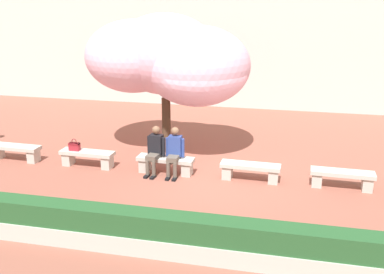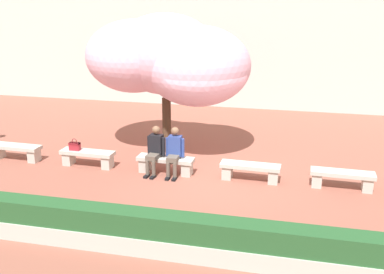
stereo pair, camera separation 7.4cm
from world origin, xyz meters
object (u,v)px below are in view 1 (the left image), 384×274
stone_bench_near_east (250,170)px  stone_bench_east_end (342,177)px  stone_bench_center (166,163)px  handbag (74,146)px  cherry_tree_main (167,59)px  stone_bench_near_west (87,156)px  person_seated_left (155,148)px  person_seated_right (174,150)px  stone_bench_west_end (15,151)px

stone_bench_near_east → stone_bench_east_end: 2.25m
stone_bench_center → handbag: size_ratio=4.54×
stone_bench_east_end → cherry_tree_main: 5.77m
stone_bench_near_west → stone_bench_near_east: bearing=0.0°
stone_bench_near_east → stone_bench_east_end: size_ratio=1.00×
stone_bench_east_end → stone_bench_near_east: bearing=180.0°
stone_bench_center → handbag: (-2.61, -0.02, 0.29)m
stone_bench_near_west → stone_bench_center: size_ratio=1.00×
person_seated_left → cherry_tree_main: size_ratio=0.27×
person_seated_right → cherry_tree_main: (-0.66, 1.75, 2.12)m
person_seated_left → handbag: 2.35m
stone_bench_near_east → handbag: bearing=-179.8°
stone_bench_west_end → person_seated_left: (4.24, -0.05, 0.40)m
stone_bench_near_west → stone_bench_east_end: same height
stone_bench_near_east → stone_bench_east_end: same height
person_seated_right → cherry_tree_main: bearing=110.6°
stone_bench_east_end → person_seated_right: (-4.25, -0.05, 0.40)m
stone_bench_near_west → person_seated_left: 2.03m
stone_bench_center → stone_bench_east_end: size_ratio=1.00×
stone_bench_center → stone_bench_near_east: 2.25m
stone_bench_near_west → stone_bench_near_east: same height
stone_bench_near_east → person_seated_right: 2.04m
cherry_tree_main → person_seated_right: bearing=-69.4°
stone_bench_center → person_seated_left: (-0.27, -0.05, 0.40)m
stone_bench_center → person_seated_left: size_ratio=1.19×
stone_bench_near_east → handbag: 4.88m
stone_bench_center → person_seated_left: bearing=-168.9°
stone_bench_near_west → cherry_tree_main: (1.86, 1.70, 2.52)m
stone_bench_center → person_seated_right: person_seated_right is taller
handbag → cherry_tree_main: bearing=37.8°
person_seated_right → handbag: (-2.87, 0.03, -0.12)m
person_seated_right → stone_bench_west_end: bearing=179.4°
stone_bench_near_west → person_seated_right: person_seated_right is taller
person_seated_left → cherry_tree_main: 2.75m
stone_bench_near_west → stone_bench_east_end: bearing=0.0°
handbag → stone_bench_near_east: bearing=0.2°
person_seated_left → person_seated_right: (0.53, -0.00, 0.00)m
stone_bench_near_east → person_seated_right: person_seated_right is taller
person_seated_right → handbag: bearing=179.3°
stone_bench_center → stone_bench_east_end: same height
stone_bench_east_end → handbag: 7.13m
stone_bench_west_end → stone_bench_east_end: (9.02, 0.00, 0.00)m
stone_bench_near_east → person_seated_left: size_ratio=1.19×
stone_bench_west_end → handbag: bearing=-0.6°
stone_bench_near_east → cherry_tree_main: bearing=147.4°
stone_bench_west_end → handbag: size_ratio=4.54×
stone_bench_east_end → handbag: handbag is taller
person_seated_left → person_seated_right: 0.53m
person_seated_right → handbag: size_ratio=3.81×
stone_bench_near_west → stone_bench_center: 2.25m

